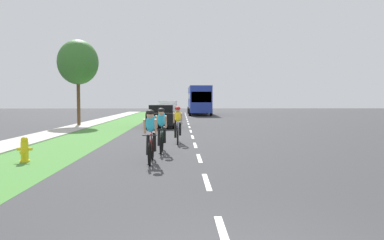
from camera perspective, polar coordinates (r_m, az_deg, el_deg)
ground_plane at (r=23.91m, az=-0.26°, el=-1.44°), size 120.00×120.00×0.00m
grass_verge at (r=24.35m, az=-12.70°, el=-1.43°), size 2.94×70.00×0.01m
sidewalk_concrete at (r=24.92m, az=-18.07°, el=-1.40°), size 1.82×70.00×0.10m
lane_markings_center at (r=27.90m, az=-0.47°, el=-0.80°), size 0.12×54.30×0.01m
fire_hydrant_yellow at (r=12.48m, az=-23.65°, el=-4.07°), size 0.44×0.38×0.76m
cyclist_lead at (r=11.29m, az=-6.14°, el=-2.31°), size 0.42×1.72×1.58m
cyclist_trailing at (r=13.51m, az=-4.56°, el=-1.43°), size 0.42×1.72×1.58m
cyclist_distant at (r=16.37m, az=-2.14°, el=-0.65°), size 0.42×1.72×1.58m
sedan_black at (r=26.07m, az=-4.58°, el=0.61°), size 1.98×4.30×1.52m
suv_white at (r=37.28m, az=-3.60°, el=1.60°), size 2.15×4.70×1.79m
bus_blue at (r=48.47m, az=1.03°, el=3.15°), size 2.78×11.60×3.48m
street_tree_near at (r=28.97m, az=-16.61°, el=8.21°), size 2.91×2.91×6.16m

